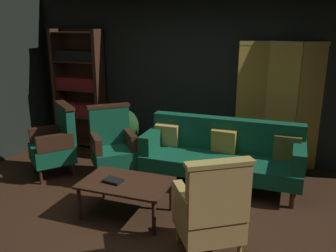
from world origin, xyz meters
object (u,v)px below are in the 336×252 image
object	(u,v)px
velvet_couch	(222,152)
coffee_table	(126,185)
bookshelf	(80,88)
armchair_wing_right	(112,145)
armchair_wing_left	(56,142)
potted_plant	(125,130)
folding_screen	(281,105)
armchair_gilt_accent	(211,210)
book_black_cloth	(113,181)

from	to	relation	value
velvet_couch	coffee_table	world-z (taller)	velvet_couch
bookshelf	armchair_wing_right	distance (m)	1.72
armchair_wing_left	coffee_table	bearing A→B (deg)	-25.88
velvet_couch	potted_plant	bearing A→B (deg)	164.20
velvet_couch	armchair_wing_left	xyz separation A→B (m)	(-2.32, -0.52, 0.04)
velvet_couch	folding_screen	bearing A→B (deg)	51.23
armchair_wing_right	potted_plant	distance (m)	0.86
armchair_gilt_accent	armchair_wing_left	bearing A→B (deg)	156.10
coffee_table	armchair_wing_left	bearing A→B (deg)	154.12
folding_screen	coffee_table	distance (m)	2.66
coffee_table	potted_plant	size ratio (longest dim) A/B	1.26
velvet_couch	coffee_table	bearing A→B (deg)	-124.77
armchair_wing_left	armchair_wing_right	distance (m)	0.84
velvet_couch	bookshelf	bearing A→B (deg)	164.68
armchair_wing_right	armchair_gilt_accent	bearing A→B (deg)	-37.04
folding_screen	bookshelf	world-z (taller)	bookshelf
folding_screen	armchair_gilt_accent	distance (m)	2.59
velvet_couch	armchair_gilt_accent	distance (m)	1.66
armchair_gilt_accent	book_black_cloth	xyz separation A→B (m)	(-1.21, 0.36, -0.05)
armchair_gilt_accent	book_black_cloth	world-z (taller)	armchair_gilt_accent
velvet_couch	coffee_table	size ratio (longest dim) A/B	2.12
potted_plant	bookshelf	bearing A→B (deg)	165.52
armchair_gilt_accent	bookshelf	bearing A→B (deg)	140.83
coffee_table	book_black_cloth	size ratio (longest dim) A/B	4.83
velvet_couch	armchair_wing_left	distance (m)	2.37
bookshelf	armchair_wing_left	size ratio (longest dim) A/B	1.97
potted_plant	book_black_cloth	size ratio (longest dim) A/B	3.82
folding_screen	potted_plant	distance (m)	2.49
coffee_table	book_black_cloth	bearing A→B (deg)	-157.11
folding_screen	book_black_cloth	xyz separation A→B (m)	(-1.67, -2.13, -0.55)
folding_screen	velvet_couch	world-z (taller)	folding_screen
armchair_gilt_accent	coffee_table	bearing A→B (deg)	158.88
velvet_couch	armchair_wing_right	bearing A→B (deg)	-166.96
armchair_gilt_accent	velvet_couch	bearing A→B (deg)	97.84
bookshelf	armchair_gilt_accent	bearing A→B (deg)	-39.17
bookshelf	armchair_wing_right	world-z (taller)	bookshelf
velvet_couch	armchair_wing_right	distance (m)	1.53
armchair_gilt_accent	book_black_cloth	size ratio (longest dim) A/B	5.02
folding_screen	bookshelf	bearing A→B (deg)	-178.10
bookshelf	armchair_wing_left	world-z (taller)	bookshelf
armchair_wing_right	velvet_couch	bearing A→B (deg)	13.04
bookshelf	potted_plant	size ratio (longest dim) A/B	2.59
folding_screen	bookshelf	distance (m)	3.39
book_black_cloth	folding_screen	bearing A→B (deg)	52.03
armchair_wing_left	bookshelf	bearing A→B (deg)	106.97
armchair_gilt_accent	armchair_wing_right	distance (m)	2.16
coffee_table	armchair_wing_right	distance (m)	1.10
folding_screen	coffee_table	world-z (taller)	folding_screen
armchair_wing_right	book_black_cloth	world-z (taller)	armchair_wing_right
velvet_couch	armchair_gilt_accent	world-z (taller)	armchair_gilt_accent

